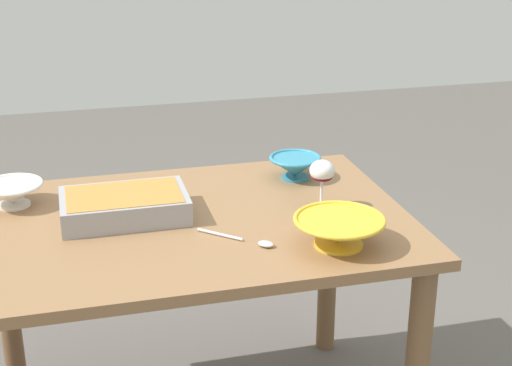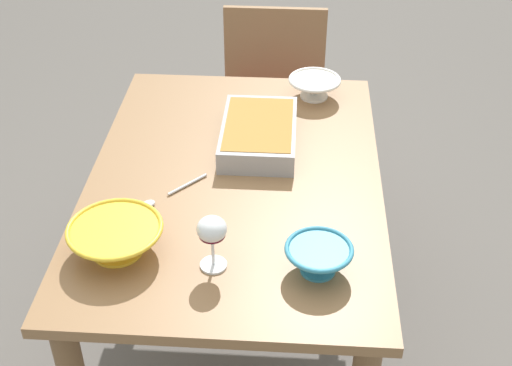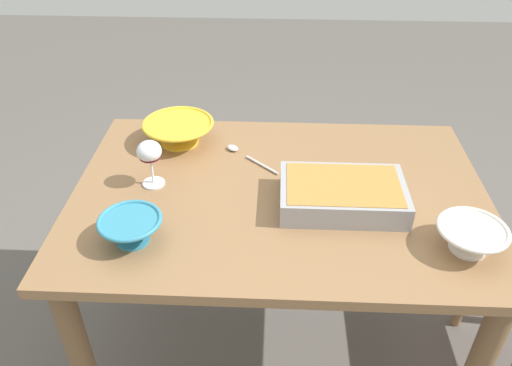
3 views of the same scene
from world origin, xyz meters
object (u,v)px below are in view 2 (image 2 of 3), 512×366
object	(u,v)px
serving_spoon	(161,198)
wine_glass	(212,233)
chair	(273,97)
serving_bowl	(116,237)
dining_table	(236,208)
mixing_bowl	(319,257)
small_bowl	(314,86)
casserole_dish	(259,132)

from	to	relation	value
serving_spoon	wine_glass	bearing A→B (deg)	-145.65
chair	serving_spoon	bearing A→B (deg)	166.41
serving_spoon	serving_bowl	bearing A→B (deg)	161.97
serving_bowl	dining_table	bearing A→B (deg)	-37.43
dining_table	mixing_bowl	xyz separation A→B (m)	(-0.39, -0.24, 0.16)
serving_bowl	serving_spoon	distance (m)	0.24
chair	small_bowl	xyz separation A→B (m)	(-0.48, -0.16, 0.31)
chair	mixing_bowl	distance (m)	1.41
casserole_dish	mixing_bowl	size ratio (longest dim) A/B	2.11
mixing_bowl	wine_glass	bearing A→B (deg)	89.98
dining_table	serving_spoon	world-z (taller)	serving_spoon
serving_spoon	dining_table	bearing A→B (deg)	-56.80
casserole_dish	serving_spoon	xyz separation A→B (m)	(-0.31, 0.26, -0.03)
chair	casserole_dish	distance (m)	0.86
wine_glass	casserole_dish	bearing A→B (deg)	-7.76
small_bowl	mixing_bowl	bearing A→B (deg)	-179.43
small_bowl	serving_bowl	size ratio (longest dim) A/B	0.75
mixing_bowl	serving_bowl	world-z (taller)	serving_bowl
casserole_dish	small_bowl	xyz separation A→B (m)	(0.31, -0.17, 0.00)
mixing_bowl	small_bowl	distance (m)	0.88
wine_glass	casserole_dish	xyz separation A→B (m)	(0.57, -0.08, -0.07)
serving_bowl	serving_spoon	bearing A→B (deg)	-18.03
wine_glass	mixing_bowl	size ratio (longest dim) A/B	0.89
chair	small_bowl	size ratio (longest dim) A/B	4.58
wine_glass	serving_bowl	bearing A→B (deg)	81.35
chair	casserole_dish	world-z (taller)	chair
dining_table	chair	world-z (taller)	chair
mixing_bowl	serving_bowl	xyz separation A→B (m)	(0.04, 0.51, 0.00)
casserole_dish	small_bowl	size ratio (longest dim) A/B	1.97
chair	serving_spoon	size ratio (longest dim) A/B	4.52
small_bowl	casserole_dish	bearing A→B (deg)	150.98
mixing_bowl	small_bowl	world-z (taller)	mixing_bowl
chair	mixing_bowl	world-z (taller)	chair
mixing_bowl	serving_spoon	distance (m)	0.51
dining_table	wine_glass	bearing A→B (deg)	177.36
wine_glass	casserole_dish	world-z (taller)	wine_glass
small_bowl	serving_spoon	world-z (taller)	small_bowl
casserole_dish	dining_table	bearing A→B (deg)	161.68
mixing_bowl	serving_spoon	bearing A→B (deg)	59.22
dining_table	serving_bowl	xyz separation A→B (m)	(-0.35, 0.27, 0.17)
wine_glass	serving_bowl	world-z (taller)	wine_glass
casserole_dish	serving_spoon	world-z (taller)	casserole_dish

